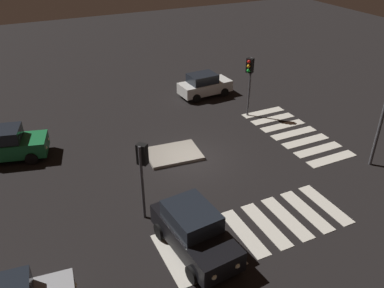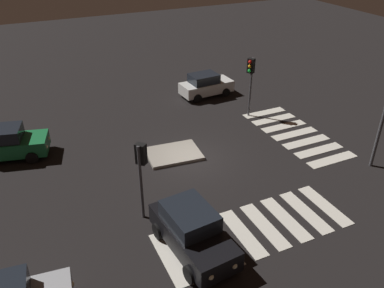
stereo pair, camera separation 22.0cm
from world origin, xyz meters
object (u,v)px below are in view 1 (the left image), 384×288
object	(u,v)px
traffic_island	(173,154)
traffic_light_north	(250,73)
traffic_light_south	(143,163)
car_black	(194,231)
car_white	(204,85)
car_green	(6,144)

from	to	relation	value
traffic_island	traffic_light_north	distance (m)	7.79
traffic_island	traffic_light_south	world-z (taller)	traffic_light_south
car_black	traffic_light_north	xyz separation A→B (m)	(8.84, 9.88, 2.19)
car_black	traffic_light_north	bearing A→B (deg)	132.89
car_white	traffic_light_south	xyz separation A→B (m)	(-8.94, -11.55, 2.01)
traffic_island	car_black	xyz separation A→B (m)	(-2.18, -7.26, 0.87)
traffic_light_south	traffic_light_north	bearing A→B (deg)	-5.86
car_green	traffic_light_north	bearing A→B (deg)	9.62
traffic_light_south	car_white	bearing A→B (deg)	11.19
car_white	traffic_light_south	distance (m)	14.74
traffic_island	car_green	xyz separation A→B (m)	(-8.66, 3.77, 0.84)
car_white	traffic_light_north	size ratio (longest dim) A/B	1.00
car_green	traffic_light_south	size ratio (longest dim) A/B	1.21
car_green	car_black	bearing A→B (deg)	-45.64
traffic_light_north	car_white	bearing A→B (deg)	-108.39
car_white	traffic_light_north	xyz separation A→B (m)	(0.99, -4.54, 2.28)
car_green	car_white	bearing A→B (deg)	27.23
car_green	traffic_light_north	xyz separation A→B (m)	(15.33, -1.15, 2.22)
traffic_light_north	traffic_light_south	bearing A→B (deg)	4.60
traffic_light_south	traffic_light_north	size ratio (longest dim) A/B	0.91
traffic_light_south	car_black	bearing A→B (deg)	-110.45
traffic_island	traffic_light_north	bearing A→B (deg)	21.48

